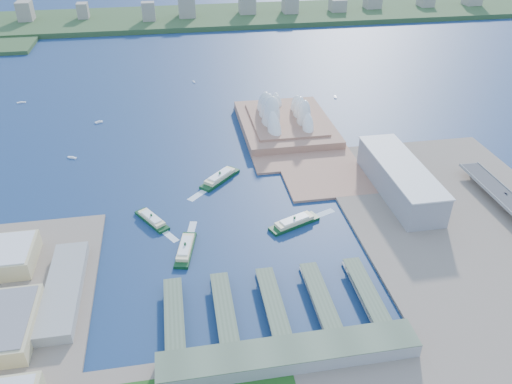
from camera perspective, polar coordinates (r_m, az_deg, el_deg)
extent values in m
plane|color=#0F2546|center=(496.89, -1.44, -7.13)|extent=(3000.00, 3000.00, 0.00)
cube|color=#786A5C|center=(541.69, 25.63, -6.88)|extent=(240.00, 500.00, 3.00)
cube|color=#986A53|center=(731.12, 3.91, 6.74)|extent=(135.00, 220.00, 3.00)
cube|color=#2D4926|center=(1396.41, -7.78, 19.15)|extent=(2200.00, 260.00, 12.00)
cube|color=gray|center=(600.38, 16.08, 1.46)|extent=(45.00, 155.00, 35.00)
cube|color=gray|center=(398.16, 3.84, -18.08)|extent=(200.00, 28.00, 12.00)
imported|color=slate|center=(626.02, 26.66, -0.13)|extent=(1.86, 4.58, 1.33)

